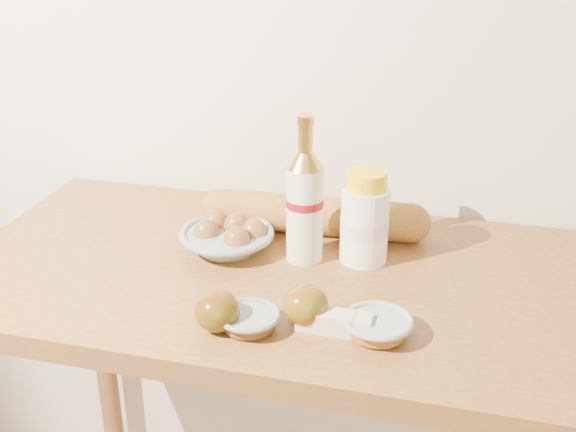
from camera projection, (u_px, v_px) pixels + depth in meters
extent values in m
cube|color=silver|center=(335.00, 9.00, 1.39)|extent=(3.50, 0.02, 2.60)
cube|color=#9C6832|center=(292.00, 281.00, 1.28)|extent=(1.20, 0.60, 0.04)
cylinder|color=brown|center=(105.00, 360.00, 1.81)|extent=(0.05, 0.05, 0.86)
cylinder|color=beige|center=(305.00, 214.00, 1.28)|extent=(0.09, 0.09, 0.18)
cylinder|color=maroon|center=(305.00, 202.00, 1.27)|extent=(0.09, 0.09, 0.01)
cone|color=gold|center=(305.00, 160.00, 1.23)|extent=(0.09, 0.09, 0.03)
cylinder|color=gold|center=(305.00, 139.00, 1.22)|extent=(0.03, 0.03, 0.05)
cylinder|color=gold|center=(306.00, 120.00, 1.20)|extent=(0.04, 0.04, 0.02)
cylinder|color=white|center=(364.00, 225.00, 1.28)|extent=(0.10, 0.10, 0.14)
cylinder|color=#F7D4CF|center=(364.00, 225.00, 1.28)|extent=(0.10, 0.10, 0.03)
cylinder|color=yellow|center=(367.00, 180.00, 1.24)|extent=(0.08, 0.08, 0.03)
torus|color=gray|center=(227.00, 233.00, 1.33)|extent=(0.21, 0.21, 0.01)
ellipsoid|color=brown|center=(207.00, 235.00, 1.33)|extent=(0.06, 0.06, 0.06)
ellipsoid|color=brown|center=(237.00, 242.00, 1.30)|extent=(0.06, 0.06, 0.06)
ellipsoid|color=brown|center=(236.00, 228.00, 1.36)|extent=(0.06, 0.06, 0.06)
ellipsoid|color=brown|center=(215.00, 225.00, 1.37)|extent=(0.06, 0.06, 0.06)
ellipsoid|color=brown|center=(254.00, 234.00, 1.33)|extent=(0.06, 0.06, 0.06)
cylinder|color=#B97D38|center=(313.00, 215.00, 1.39)|extent=(0.38, 0.10, 0.07)
sphere|color=#B97D38|center=(220.00, 207.00, 1.43)|extent=(0.08, 0.08, 0.07)
sphere|color=#B97D38|center=(411.00, 223.00, 1.36)|extent=(0.08, 0.08, 0.07)
ellipsoid|color=maroon|center=(217.00, 311.00, 1.09)|extent=(0.08, 0.08, 0.06)
cylinder|color=#473217|center=(217.00, 296.00, 1.08)|extent=(0.01, 0.01, 0.01)
ellipsoid|color=#9A1808|center=(306.00, 305.00, 1.11)|extent=(0.09, 0.09, 0.06)
cylinder|color=#543C1C|center=(306.00, 290.00, 1.09)|extent=(0.01, 0.01, 0.01)
torus|color=gray|center=(249.00, 315.00, 1.10)|extent=(0.13, 0.13, 0.01)
cylinder|color=brown|center=(249.00, 320.00, 1.10)|extent=(0.11, 0.11, 0.02)
torus|color=#97A59F|center=(378.00, 321.00, 1.08)|extent=(0.12, 0.12, 0.01)
cylinder|color=brown|center=(378.00, 327.00, 1.08)|extent=(0.10, 0.10, 0.02)
cube|color=beige|center=(334.00, 322.00, 1.09)|extent=(0.12, 0.03, 0.03)
cube|color=beige|center=(334.00, 322.00, 1.09)|extent=(0.06, 0.03, 0.03)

